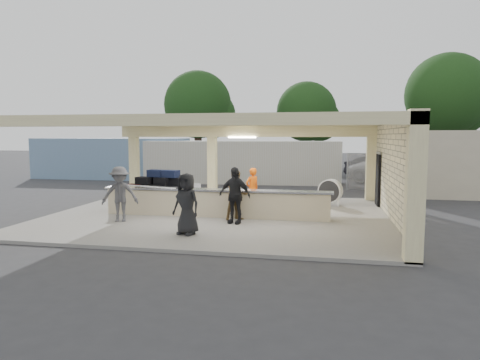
% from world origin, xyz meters
% --- Properties ---
extents(ground, '(120.00, 120.00, 0.00)m').
position_xyz_m(ground, '(0.00, 0.00, 0.00)').
color(ground, '#2D2D2F').
rests_on(ground, ground).
extents(pavilion, '(12.01, 10.00, 3.55)m').
position_xyz_m(pavilion, '(0.21, 0.66, 1.35)').
color(pavilion, slate).
rests_on(pavilion, ground).
extents(baggage_counter, '(8.20, 0.58, 0.98)m').
position_xyz_m(baggage_counter, '(0.00, -0.50, 0.59)').
color(baggage_counter, '#C2B291').
rests_on(baggage_counter, pavilion).
extents(luggage_cart, '(3.01, 2.37, 1.54)m').
position_xyz_m(luggage_cart, '(-2.51, 0.52, 0.93)').
color(luggage_cart, white).
rests_on(luggage_cart, pavilion).
extents(drum_fan, '(1.03, 0.66, 1.08)m').
position_xyz_m(drum_fan, '(4.03, 2.79, 0.68)').
color(drum_fan, white).
rests_on(drum_fan, pavilion).
extents(baggage_handler, '(0.64, 0.66, 1.63)m').
position_xyz_m(baggage_handler, '(1.06, 1.11, 0.92)').
color(baggage_handler, '#FF610D').
rests_on(baggage_handler, pavilion).
extents(passenger_a, '(0.87, 0.81, 1.70)m').
position_xyz_m(passenger_a, '(0.89, -1.00, 0.95)').
color(passenger_a, brown).
rests_on(passenger_a, pavilion).
extents(passenger_b, '(1.14, 0.61, 1.85)m').
position_xyz_m(passenger_b, '(0.91, -1.51, 1.02)').
color(passenger_b, black).
rests_on(passenger_b, pavilion).
extents(passenger_c, '(1.26, 0.80, 1.84)m').
position_xyz_m(passenger_c, '(-2.90, -1.95, 1.02)').
color(passenger_c, '#4A4A4F').
rests_on(passenger_c, pavilion).
extents(passenger_d, '(0.94, 0.63, 1.78)m').
position_xyz_m(passenger_d, '(-0.13, -3.31, 0.99)').
color(passenger_d, black).
rests_on(passenger_d, pavilion).
extents(car_white_a, '(5.66, 3.54, 1.50)m').
position_xyz_m(car_white_a, '(8.02, 13.11, 0.75)').
color(car_white_a, white).
rests_on(car_white_a, ground).
extents(car_white_b, '(4.70, 2.33, 1.42)m').
position_xyz_m(car_white_b, '(11.80, 12.83, 0.71)').
color(car_white_b, white).
rests_on(car_white_b, ground).
extents(car_dark, '(4.99, 3.49, 1.58)m').
position_xyz_m(car_dark, '(7.61, 15.62, 0.79)').
color(car_dark, black).
rests_on(car_dark, ground).
extents(container_white, '(12.19, 2.98, 2.62)m').
position_xyz_m(container_white, '(-1.32, 11.32, 1.31)').
color(container_white, '#B8B8B4').
rests_on(container_white, ground).
extents(container_blue, '(10.67, 2.57, 2.77)m').
position_xyz_m(container_blue, '(-10.75, 12.16, 1.39)').
color(container_blue, '#6785A6').
rests_on(container_blue, ground).
extents(fence, '(12.06, 0.06, 2.03)m').
position_xyz_m(fence, '(11.00, 9.00, 1.05)').
color(fence, gray).
rests_on(fence, ground).
extents(tree_left, '(6.60, 6.30, 9.00)m').
position_xyz_m(tree_left, '(-7.68, 24.16, 5.59)').
color(tree_left, '#382619').
rests_on(tree_left, ground).
extents(tree_mid, '(6.00, 5.60, 8.00)m').
position_xyz_m(tree_mid, '(2.32, 26.16, 4.96)').
color(tree_mid, '#382619').
rests_on(tree_mid, ground).
extents(tree_right, '(7.20, 7.00, 10.00)m').
position_xyz_m(tree_right, '(14.32, 25.16, 6.21)').
color(tree_right, '#382619').
rests_on(tree_right, ground).
extents(adjacent_building, '(6.00, 8.00, 3.20)m').
position_xyz_m(adjacent_building, '(9.50, 10.00, 1.60)').
color(adjacent_building, beige).
rests_on(adjacent_building, ground).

